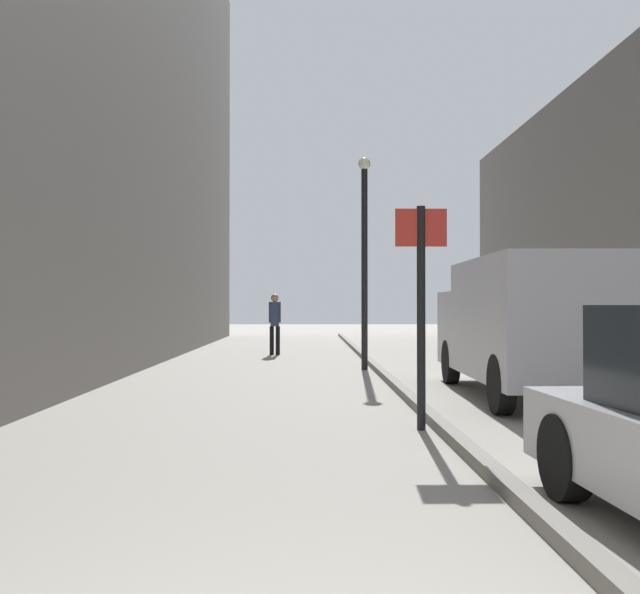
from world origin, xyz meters
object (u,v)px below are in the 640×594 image
at_px(street_sign_post, 421,297).
at_px(pedestrian_main_foreground, 275,320).
at_px(lamp_post, 364,248).
at_px(delivery_van, 531,323).

bearing_deg(street_sign_post, pedestrian_main_foreground, -79.89).
relative_size(street_sign_post, lamp_post, 0.55).
xyz_separation_m(pedestrian_main_foreground, street_sign_post, (2.26, -12.65, 0.52)).
bearing_deg(lamp_post, street_sign_post, -89.72).
distance_m(street_sign_post, lamp_post, 7.88).
relative_size(pedestrian_main_foreground, delivery_van, 0.32).
relative_size(delivery_van, street_sign_post, 2.10).
bearing_deg(delivery_van, lamp_post, 116.46).
xyz_separation_m(street_sign_post, lamp_post, (-0.04, 7.79, 1.18)).
bearing_deg(pedestrian_main_foreground, delivery_van, 118.82).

